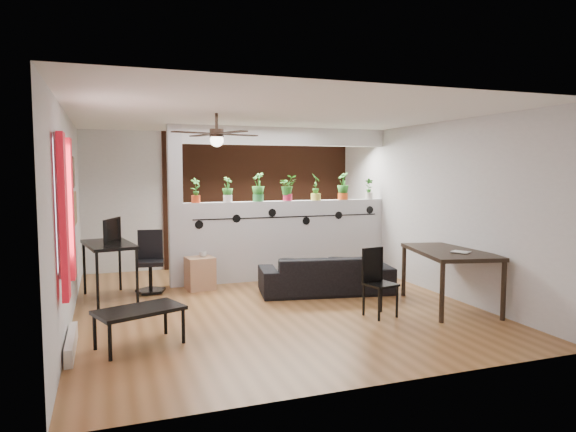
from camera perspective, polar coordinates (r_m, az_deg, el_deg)
The scene contains 28 objects.
room_shell at distance 7.18m, azimuth -2.05°, elevation 0.49°, with size 6.30×7.10×2.90m.
partition_wall at distance 8.91m, azimuth -0.05°, elevation -2.64°, with size 3.60×0.18×1.35m, color #BCBCC1.
ceiling_header at distance 8.85m, azimuth -0.05°, elevation 8.83°, with size 3.60×0.18×0.30m, color silver.
pier_column at distance 8.41m, azimuth -12.41°, elevation 1.06°, with size 0.22×0.20×2.60m, color #BCBCC1.
brick_panel at distance 10.25m, azimuth -2.81°, elevation 1.88°, with size 3.90×0.05×2.60m, color #9B4C2D.
vine_decal at distance 8.78m, azimuth 0.16°, elevation -0.10°, with size 3.31×0.01×0.30m.
window_assembly at distance 5.65m, azimuth -23.61°, elevation 0.93°, with size 0.09×1.30×1.55m.
baseboard_heater at distance 5.91m, azimuth -22.94°, elevation -12.91°, with size 0.08×1.00×0.18m, color silver.
corkboard at distance 7.80m, azimuth -22.63°, elevation 0.84°, with size 0.03×0.60×0.45m, color olive.
framed_art at distance 7.73m, azimuth -22.80°, elevation 4.51°, with size 0.03×0.34×0.44m.
ceiling_fan at distance 6.68m, azimuth -7.93°, elevation 8.81°, with size 1.19×1.19×0.43m.
potted_plant_0 at distance 8.44m, azimuth -10.22°, elevation 2.92°, with size 0.25×0.22×0.41m.
potted_plant_1 at distance 8.54m, azimuth -6.73°, elevation 3.03°, with size 0.27×0.27×0.42m.
potted_plant_2 at distance 8.67m, azimuth -3.33°, elevation 3.32°, with size 0.29×0.32×0.49m.
potted_plant_3 at distance 8.84m, azimuth -0.05°, elevation 3.21°, with size 0.24×0.20×0.44m.
potted_plant_4 at distance 9.03m, azimuth 3.11°, elevation 3.33°, with size 0.25×0.29×0.47m.
potted_plant_5 at distance 9.24m, azimuth 6.13°, elevation 3.41°, with size 0.22×0.27×0.49m.
potted_plant_6 at distance 9.49m, azimuth 8.99°, elevation 3.09°, with size 0.24×0.23×0.38m.
sofa at distance 7.93m, azimuth 4.21°, elevation -6.53°, with size 1.91×0.75×0.56m, color black.
cube_shelf at distance 8.26m, azimuth -9.75°, elevation -6.28°, with size 0.42×0.37×0.51m, color #A87958.
cup at distance 8.21m, azimuth -9.43°, elevation -4.20°, with size 0.12×0.12×0.09m, color gray.
computer_desk at distance 7.84m, azimuth -19.29°, elevation -3.42°, with size 0.81×1.24×0.83m.
monitor at distance 7.97m, azimuth -19.33°, elevation -2.02°, with size 0.06×0.33×0.19m, color black.
office_chair at distance 8.19m, azimuth -15.04°, elevation -5.36°, with size 0.49×0.49×0.94m.
dining_table at distance 7.36m, azimuth 17.55°, elevation -4.26°, with size 1.18×1.61×0.79m.
book at distance 7.05m, azimuth 18.39°, elevation -3.91°, with size 0.16×0.22×0.02m, color gray.
folding_chair at distance 6.77m, azimuth 9.79°, elevation -6.55°, with size 0.42×0.42×0.88m.
coffee_table at distance 5.77m, azimuth -16.18°, elevation -10.25°, with size 1.01×0.78×0.42m.
Camera 1 is at (-2.16, -6.82, 1.88)m, focal length 32.00 mm.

